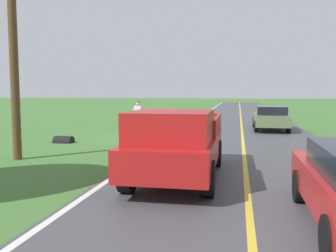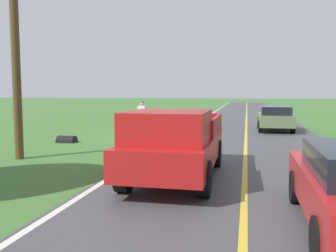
{
  "view_description": "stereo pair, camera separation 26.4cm",
  "coord_description": "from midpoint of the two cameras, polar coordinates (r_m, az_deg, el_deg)",
  "views": [
    {
      "loc": [
        -4.1,
        17.47,
        2.28
      ],
      "look_at": [
        -1.94,
        6.25,
        1.19
      ],
      "focal_mm": 39.03,
      "sensor_mm": 36.0,
      "label": 1
    },
    {
      "loc": [
        -4.36,
        17.42,
        2.28
      ],
      "look_at": [
        -1.94,
        6.25,
        1.19
      ],
      "focal_mm": 39.03,
      "sensor_mm": 36.0,
      "label": 2
    }
  ],
  "objects": [
    {
      "name": "ground_plane",
      "position": [
        18.09,
        -1.39,
        -1.78
      ],
      "size": [
        200.0,
        200.0,
        0.0
      ],
      "primitive_type": "plane",
      "color": "#427033"
    },
    {
      "name": "road_surface",
      "position": [
        17.59,
        12.49,
        -2.11
      ],
      "size": [
        7.31,
        120.0,
        0.0
      ],
      "primitive_type": "cube",
      "color": "#47474C",
      "rests_on": "ground"
    },
    {
      "name": "lane_edge_line",
      "position": [
        17.91,
        1.3,
        -1.83
      ],
      "size": [
        0.16,
        117.6,
        0.0
      ],
      "primitive_type": "cube",
      "color": "silver",
      "rests_on": "ground"
    },
    {
      "name": "lane_centre_line",
      "position": [
        17.59,
        12.49,
        -2.1
      ],
      "size": [
        0.14,
        117.6,
        0.0
      ],
      "primitive_type": "cube",
      "color": "gold",
      "rests_on": "ground"
    },
    {
      "name": "hitchhiker_walking",
      "position": [
        20.75,
        -3.72,
        1.86
      ],
      "size": [
        0.62,
        0.51,
        1.75
      ],
      "color": "navy",
      "rests_on": "ground"
    },
    {
      "name": "suitcase_carried",
      "position": [
        20.85,
        -4.87,
        -0.13
      ],
      "size": [
        0.46,
        0.2,
        0.51
      ],
      "primitive_type": "cube",
      "rotation": [
        0.0,
        0.0,
        1.57
      ],
      "color": "black",
      "rests_on": "ground"
    },
    {
      "name": "pickup_truck_passing",
      "position": [
        9.38,
        1.93,
        -2.58
      ],
      "size": [
        2.11,
        5.41,
        1.82
      ],
      "color": "#B21919",
      "rests_on": "ground"
    },
    {
      "name": "sedan_near_oncoming",
      "position": [
        22.17,
        16.72,
        1.29
      ],
      "size": [
        1.96,
        4.41,
        1.41
      ],
      "color": "#66754C",
      "rests_on": "ground"
    },
    {
      "name": "utility_pole_roadside",
      "position": [
        13.31,
        -22.32,
        14.4
      ],
      "size": [
        0.28,
        0.28,
        8.88
      ],
      "primitive_type": "cylinder",
      "color": "brown",
      "rests_on": "ground"
    },
    {
      "name": "drainage_culvert",
      "position": [
        16.91,
        -15.1,
        -2.47
      ],
      "size": [
        0.8,
        0.6,
        0.6
      ],
      "primitive_type": "cylinder",
      "rotation": [
        0.0,
        1.57,
        0.0
      ],
      "color": "black",
      "rests_on": "ground"
    }
  ]
}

